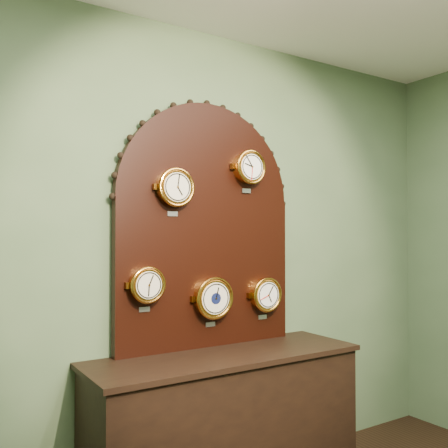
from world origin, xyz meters
TOP-DOWN VIEW (x-y plane):
  - wall_back at (0.00, 2.50)m, footprint 4.00×0.00m
  - shop_counter at (0.00, 2.23)m, footprint 1.60×0.50m
  - display_board at (0.00, 2.45)m, footprint 1.26×0.06m
  - roman_clock at (-0.25, 2.38)m, footprint 0.23×0.08m
  - arabic_clock at (0.28, 2.38)m, footprint 0.22×0.08m
  - hygrometer at (-0.43, 2.38)m, footprint 0.21×0.08m
  - barometer at (0.01, 2.38)m, footprint 0.26×0.08m
  - tide_clock at (0.40, 2.38)m, footprint 0.23×0.08m

SIDE VIEW (x-z plane):
  - shop_counter at x=0.00m, z-range 0.00..0.80m
  - tide_clock at x=0.40m, z-range 0.99..1.27m
  - barometer at x=0.01m, z-range 0.98..1.29m
  - hygrometer at x=-0.43m, z-range 1.11..1.37m
  - wall_back at x=0.00m, z-range -0.60..3.40m
  - display_board at x=0.00m, z-range 0.86..2.39m
  - roman_clock at x=-0.25m, z-range 1.65..1.93m
  - arabic_clock at x=0.28m, z-range 1.81..2.08m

